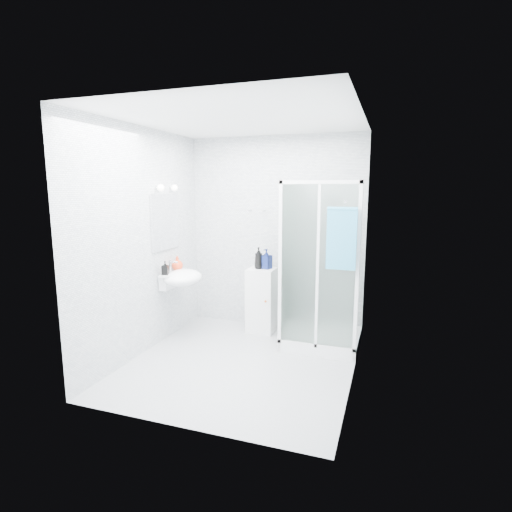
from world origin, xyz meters
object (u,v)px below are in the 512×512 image
at_px(storage_cabinet, 262,300).
at_px(wall_basin, 181,278).
at_px(hand_towel, 342,237).
at_px(soap_dispenser_black, 165,268).
at_px(shower_enclosure, 315,310).
at_px(shampoo_bottle_b, 266,259).
at_px(soap_dispenser_orange, 177,263).
at_px(shampoo_bottle_a, 259,258).

bearing_deg(storage_cabinet, wall_basin, -147.45).
height_order(hand_towel, soap_dispenser_black, hand_towel).
relative_size(shower_enclosure, storage_cabinet, 2.32).
xyz_separation_m(shower_enclosure, soap_dispenser_black, (-1.78, -0.48, 0.50)).
xyz_separation_m(storage_cabinet, shampoo_bottle_b, (0.06, 0.02, 0.56)).
distance_m(shower_enclosure, storage_cabinet, 0.81).
relative_size(soap_dispenser_orange, soap_dispenser_black, 1.07).
distance_m(shower_enclosure, wall_basin, 1.72).
height_order(shampoo_bottle_b, soap_dispenser_black, shampoo_bottle_b).
xyz_separation_m(shower_enclosure, wall_basin, (-1.66, -0.32, 0.35)).
bearing_deg(shampoo_bottle_b, wall_basin, -147.80).
bearing_deg(soap_dispenser_black, shower_enclosure, 15.06).
height_order(wall_basin, hand_towel, hand_towel).
bearing_deg(hand_towel, soap_dispenser_black, -177.90).
bearing_deg(soap_dispenser_orange, shampoo_bottle_b, 23.33).
distance_m(hand_towel, shampoo_bottle_b, 1.31).
relative_size(storage_cabinet, shampoo_bottle_a, 3.00).
xyz_separation_m(hand_towel, soap_dispenser_black, (-2.11, -0.08, -0.45)).
bearing_deg(storage_cabinet, soap_dispenser_orange, -156.85).
xyz_separation_m(shampoo_bottle_b, soap_dispenser_black, (-1.07, -0.76, -0.05)).
xyz_separation_m(hand_towel, shampoo_bottle_a, (-1.14, 0.64, -0.40)).
xyz_separation_m(wall_basin, soap_dispenser_orange, (-0.12, 0.13, 0.16)).
xyz_separation_m(storage_cabinet, soap_dispenser_black, (-1.01, -0.74, 0.52)).
bearing_deg(soap_dispenser_black, hand_towel, 2.10).
bearing_deg(shampoo_bottle_a, hand_towel, -29.43).
distance_m(soap_dispenser_orange, soap_dispenser_black, 0.30).
height_order(storage_cabinet, shampoo_bottle_a, shampoo_bottle_a).
bearing_deg(storage_cabinet, soap_dispenser_black, -144.31).
relative_size(hand_towel, soap_dispenser_orange, 3.66).
height_order(shower_enclosure, hand_towel, shower_enclosure).
height_order(soap_dispenser_orange, soap_dispenser_black, soap_dispenser_orange).
bearing_deg(storage_cabinet, shampoo_bottle_b, 16.39).
distance_m(wall_basin, hand_towel, 2.08).
bearing_deg(hand_towel, shower_enclosure, 129.78).
relative_size(shower_enclosure, soap_dispenser_black, 11.73).
bearing_deg(soap_dispenser_orange, storage_cabinet, 23.69).
relative_size(hand_towel, soap_dispenser_black, 3.92).
distance_m(shower_enclosure, hand_towel, 1.09).
distance_m(shower_enclosure, soap_dispenser_black, 1.91).
distance_m(shampoo_bottle_a, soap_dispenser_black, 1.21).
relative_size(shampoo_bottle_b, soap_dispenser_orange, 1.44).
xyz_separation_m(shower_enclosure, shampoo_bottle_a, (-0.81, 0.24, 0.56)).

